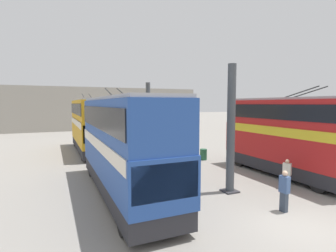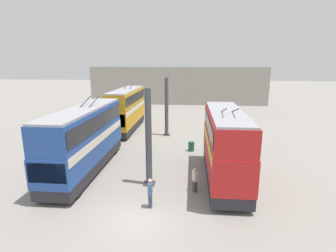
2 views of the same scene
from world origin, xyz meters
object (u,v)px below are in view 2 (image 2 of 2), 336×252
at_px(bus_right_mid, 85,136).
at_px(bus_right_far, 127,107).
at_px(oil_drum, 191,146).
at_px(person_by_left_row, 195,179).
at_px(person_aisle_foreground, 150,192).
at_px(bus_left_far, 225,142).

xyz_separation_m(bus_right_mid, bus_right_far, (13.27, 0.00, 0.08)).
relative_size(bus_right_far, oil_drum, 12.14).
xyz_separation_m(person_by_left_row, person_aisle_foreground, (-2.21, 2.62, 0.10)).
xyz_separation_m(bus_right_far, oil_drum, (-7.80, -8.18, -2.46)).
bearing_deg(person_aisle_foreground, bus_right_mid, -42.62).
distance_m(bus_right_mid, person_by_left_row, 9.11).
bearing_deg(bus_right_mid, bus_left_far, -94.50).
bearing_deg(bus_left_far, oil_drum, 20.46).
bearing_deg(bus_left_far, person_by_left_row, 133.39).
distance_m(bus_right_far, person_aisle_foreground, 19.29).
bearing_deg(bus_right_far, bus_right_mid, 180.00).
bearing_deg(oil_drum, bus_left_far, -159.54).
bearing_deg(person_by_left_row, person_aisle_foreground, -168.06).
height_order(bus_left_far, person_aisle_foreground, bus_left_far).
relative_size(bus_left_far, oil_drum, 10.40).
bearing_deg(person_by_left_row, bus_left_far, 15.24).
relative_size(bus_left_far, bus_right_far, 0.86).
relative_size(bus_right_mid, person_by_left_row, 6.89).
bearing_deg(person_by_left_row, bus_right_mid, 133.44).
distance_m(bus_left_far, person_aisle_foreground, 6.59).
relative_size(bus_right_mid, person_aisle_foreground, 6.25).
relative_size(bus_left_far, person_aisle_foreground, 5.20).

